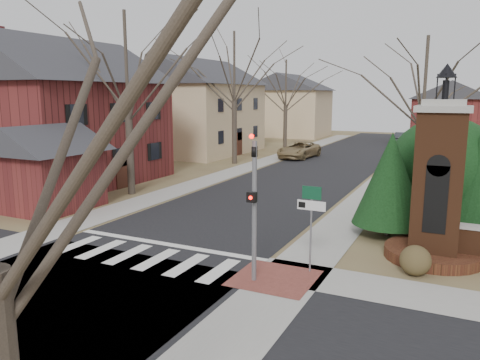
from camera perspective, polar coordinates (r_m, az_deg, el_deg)
The scene contains 25 objects.
ground at distance 16.03m, azimuth -13.60°, elevation -9.99°, with size 120.00×120.00×0.00m, color brown.
main_street at distance 35.33m, azimuth 9.55°, elevation 1.30°, with size 8.00×70.00×0.01m, color black.
cross_street at distance 14.03m, azimuth -21.58°, elevation -13.45°, with size 120.00×8.00×0.01m, color black.
crosswalk_zone at distance 16.61m, azimuth -11.84°, elevation -9.15°, with size 8.00×2.20×0.02m, color silver.
stop_bar at distance 17.76m, azimuth -8.87°, elevation -7.76°, with size 8.00×0.35×0.02m, color silver.
sidewalk_right_main at distance 34.27m, azimuth 17.91°, elevation 0.66°, with size 2.00×60.00×0.02m, color gray.
sidewalk_left at distance 37.09m, azimuth 1.82°, elevation 1.87°, with size 2.00×60.00×0.02m, color gray.
curb_apron at distance 14.52m, azimuth 4.21°, elevation -11.85°, with size 2.40×2.40×0.02m, color brown.
traffic_signal_pole at distance 13.56m, azimuth 1.72°, elevation -2.04°, with size 0.28×0.41×4.50m.
sign_post at distance 14.56m, azimuth 8.66°, elevation -3.86°, with size 0.90×0.07×2.75m.
brick_gate_monument at distance 16.87m, azimuth 22.91°, elevation -1.86°, with size 3.20×3.20×6.47m.
house_brick_left at distance 31.29m, azimuth -20.96°, elevation 8.17°, with size 9.80×11.80×9.42m.
house_stucco_left at distance 44.97m, azimuth -5.34°, elevation 9.19°, with size 9.80×12.80×9.28m.
garage_left at distance 24.47m, azimuth -22.68°, elevation 1.91°, with size 4.80×4.80×4.29m.
house_distant_left at distance 63.36m, azimuth 5.83°, elevation 9.21°, with size 10.80×8.80×8.53m.
house_distant_right at distance 59.57m, azimuth 24.37°, elevation 7.70°, with size 8.80×8.80×7.30m.
evergreen_near at distance 18.96m, azimuth 17.85°, elevation 0.16°, with size 2.80×2.80×4.10m.
evergreen_mass at distance 21.26m, azimuth 23.63°, elevation 1.12°, with size 4.80×4.80×4.80m, color black.
bare_tree_0 at distance 26.55m, azimuth -13.76°, elevation 14.84°, with size 8.05×8.05×11.15m.
bare_tree_1 at distance 37.54m, azimuth -0.70°, elevation 14.26°, with size 8.40×8.40×11.64m.
bare_tree_2 at distance 49.62m, azimuth 5.63°, elevation 12.10°, with size 7.35×7.35×10.19m.
bare_tree_3 at distance 27.64m, azimuth 21.72°, elevation 12.14°, with size 7.00×7.00×9.70m.
pickup_truck at distance 41.43m, azimuth 7.20°, elevation 3.68°, with size 2.38×5.17×1.44m, color #927B4F.
distant_car at distance 55.07m, azimuth 19.19°, elevation 4.81°, with size 1.47×4.23×1.39m, color #363A3F.
dry_shrub_left at distance 15.55m, azimuth 20.59°, elevation -9.17°, with size 0.95×0.95×0.95m, color #4C3E22.
Camera 1 is at (9.69, -11.52, 5.51)m, focal length 35.00 mm.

